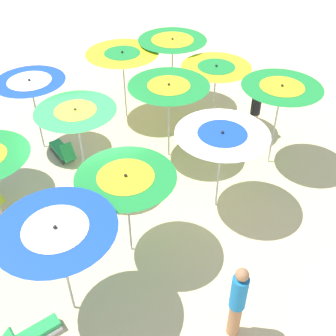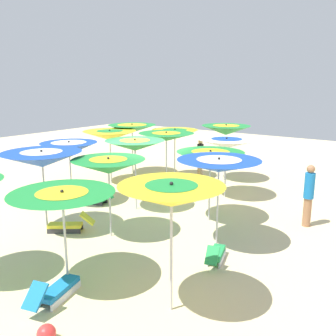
# 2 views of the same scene
# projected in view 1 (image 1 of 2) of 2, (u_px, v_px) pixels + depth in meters

# --- Properties ---
(ground) EXTENTS (40.18, 40.18, 0.04)m
(ground) POSITION_uv_depth(u_px,v_px,m) (91.00, 193.00, 11.34)
(ground) COLOR beige
(beach_umbrella_1) EXTENTS (2.14, 2.14, 2.40)m
(beach_umbrella_1) POSITION_uv_depth(u_px,v_px,m) (57.00, 235.00, 7.26)
(beach_umbrella_1) COLOR #B2B2B7
(beach_umbrella_1) RESTS_ON ground
(beach_umbrella_2) EXTENTS (2.07, 2.07, 2.26)m
(beach_umbrella_2) POSITION_uv_depth(u_px,v_px,m) (126.00, 184.00, 8.58)
(beach_umbrella_2) COLOR #B2B2B7
(beach_umbrella_2) RESTS_ON ground
(beach_umbrella_3) EXTENTS (2.19, 2.19, 2.29)m
(beach_umbrella_3) POSITION_uv_depth(u_px,v_px,m) (222.00, 139.00, 9.68)
(beach_umbrella_3) COLOR #B2B2B7
(beach_umbrella_3) RESTS_ON ground
(beach_umbrella_4) EXTENTS (2.11, 2.11, 2.50)m
(beach_umbrella_4) POSITION_uv_depth(u_px,v_px,m) (281.00, 93.00, 10.99)
(beach_umbrella_4) COLOR #B2B2B7
(beach_umbrella_4) RESTS_ON ground
(beach_umbrella_7) EXTENTS (1.98, 1.98, 2.45)m
(beach_umbrella_7) POSITION_uv_depth(u_px,v_px,m) (76.00, 116.00, 10.17)
(beach_umbrella_7) COLOR #B2B2B7
(beach_umbrella_7) RESTS_ON ground
(beach_umbrella_8) EXTENTS (2.20, 2.20, 2.36)m
(beach_umbrella_8) POSITION_uv_depth(u_px,v_px,m) (169.00, 90.00, 11.30)
(beach_umbrella_8) COLOR #B2B2B7
(beach_umbrella_8) RESTS_ON ground
(beach_umbrella_9) EXTENTS (2.06, 2.06, 2.26)m
(beach_umbrella_9) POSITION_uv_depth(u_px,v_px,m) (216.00, 73.00, 12.44)
(beach_umbrella_9) COLOR #B2B2B7
(beach_umbrella_9) RESTS_ON ground
(beach_umbrella_12) EXTENTS (1.97, 1.97, 2.28)m
(beach_umbrella_12) POSITION_uv_depth(u_px,v_px,m) (31.00, 87.00, 11.71)
(beach_umbrella_12) COLOR #B2B2B7
(beach_umbrella_12) RESTS_ON ground
(beach_umbrella_13) EXTENTS (2.24, 2.24, 2.33)m
(beach_umbrella_13) POSITION_uv_depth(u_px,v_px,m) (123.00, 59.00, 13.02)
(beach_umbrella_13) COLOR #B2B2B7
(beach_umbrella_13) RESTS_ON ground
(beach_umbrella_14) EXTENTS (2.21, 2.21, 2.41)m
(beach_umbrella_14) POSITION_uv_depth(u_px,v_px,m) (172.00, 45.00, 13.60)
(beach_umbrella_14) COLOR #B2B2B7
(beach_umbrella_14) RESTS_ON ground
(lounger_0) EXTENTS (1.04, 1.16, 0.55)m
(lounger_0) POSITION_uv_depth(u_px,v_px,m) (151.00, 165.00, 11.93)
(lounger_0) COLOR olive
(lounger_0) RESTS_ON ground
(lounger_2) EXTENTS (1.22, 0.64, 0.57)m
(lounger_2) POSITION_uv_depth(u_px,v_px,m) (33.00, 333.00, 7.97)
(lounger_2) COLOR silver
(lounger_2) RESTS_ON ground
(lounger_4) EXTENTS (0.67, 1.30, 0.69)m
(lounger_4) POSITION_uv_depth(u_px,v_px,m) (62.00, 151.00, 12.45)
(lounger_4) COLOR #333338
(lounger_4) RESTS_ON ground
(beachgoer_0) EXTENTS (0.30, 0.30, 1.69)m
(beachgoer_0) POSITION_uv_depth(u_px,v_px,m) (255.00, 111.00, 12.92)
(beachgoer_0) COLOR #D8A87F
(beachgoer_0) RESTS_ON ground
(beachgoer_1) EXTENTS (0.30, 0.30, 1.89)m
(beachgoer_1) POSITION_uv_depth(u_px,v_px,m) (237.00, 301.00, 7.59)
(beachgoer_1) COLOR #A3704C
(beachgoer_1) RESTS_ON ground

